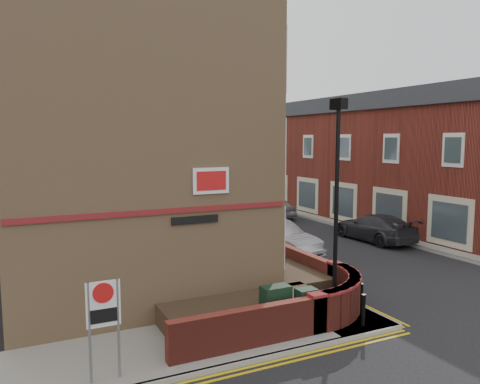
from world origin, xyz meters
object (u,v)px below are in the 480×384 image
at_px(silver_car_near, 275,238).
at_px(lamppost, 336,209).
at_px(zone_sign, 104,312).
at_px(utility_cabinet_large, 276,307).

bearing_deg(silver_car_near, lamppost, -120.68).
xyz_separation_m(lamppost, zone_sign, (-6.60, -0.70, -1.70)).
bearing_deg(zone_sign, utility_cabinet_large, 9.69).
xyz_separation_m(zone_sign, silver_car_near, (9.10, 8.42, -0.85)).
height_order(utility_cabinet_large, zone_sign, zone_sign).
xyz_separation_m(lamppost, utility_cabinet_large, (-1.90, 0.10, -2.62)).
relative_size(zone_sign, silver_car_near, 0.46).
height_order(lamppost, zone_sign, lamppost).
bearing_deg(utility_cabinet_large, lamppost, -3.01).
height_order(lamppost, utility_cabinet_large, lamppost).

